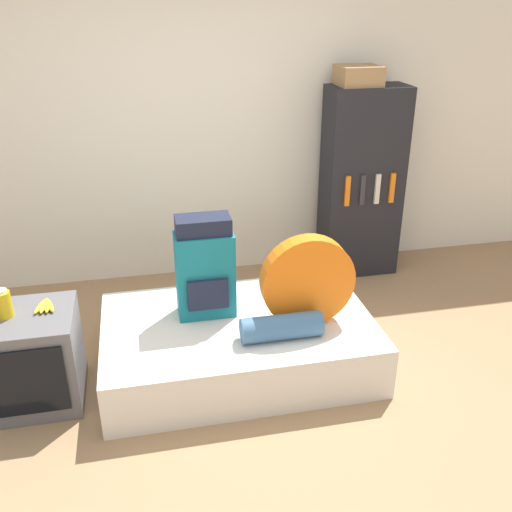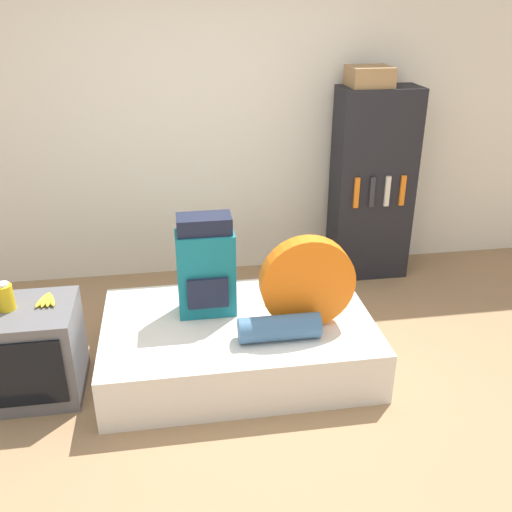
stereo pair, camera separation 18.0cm
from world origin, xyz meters
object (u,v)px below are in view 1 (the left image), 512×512
canister (3,304)px  cardboard_box (358,75)px  television (34,358)px  backpack (205,269)px  sleeping_roll (282,327)px  tent_bag (307,281)px  bookshelf (362,183)px

canister → cardboard_box: bearing=26.7°
television → cardboard_box: bearing=28.1°
backpack → cardboard_box: bearing=38.1°
sleeping_roll → canister: canister is taller
backpack → sleeping_roll: backpack is taller
tent_bag → sleeping_roll: 0.33m
sleeping_roll → bookshelf: 1.87m
television → canister: canister is taller
backpack → bookshelf: size_ratio=0.42×
television → bookshelf: size_ratio=0.37×
bookshelf → sleeping_roll: bearing=-126.0°
bookshelf → cardboard_box: bearing=173.8°
tent_bag → television: tent_bag is taller
backpack → cardboard_box: cardboard_box is taller
canister → cardboard_box: 3.06m
canister → cardboard_box: (2.58, 1.30, 1.02)m
bookshelf → television: bearing=-153.0°
sleeping_roll → cardboard_box: bearing=56.7°
canister → bookshelf: bearing=25.7°
cardboard_box → backpack: bearing=-141.9°
tent_bag → canister: bearing=178.7°
tent_bag → backpack: bearing=158.0°
canister → bookshelf: (2.67, 1.29, 0.13)m
sleeping_roll → bookshelf: size_ratio=0.31×
tent_bag → cardboard_box: bearing=59.9°
sleeping_roll → canister: bearing=173.1°
backpack → bookshelf: bearing=36.0°
tent_bag → television: size_ratio=1.01×
cardboard_box → bookshelf: bearing=-6.2°
cardboard_box → tent_bag: bearing=-120.1°
sleeping_roll → bookshelf: bookshelf is taller
television → backpack: bearing=11.7°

